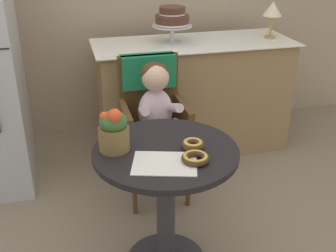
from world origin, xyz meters
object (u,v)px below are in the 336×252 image
Objects in this scene: donut_mid at (195,158)px; table_lamp at (273,10)px; wicker_chair at (152,105)px; flower_vase at (114,129)px; seated_child at (157,108)px; donut_front at (193,144)px; cafe_table at (166,186)px; tiered_cake_stand at (172,19)px.

table_lamp reaches higher than donut_mid.
wicker_chair reaches higher than flower_vase.
seated_child is 0.63m from donut_front.
cafe_table is 0.99× the size of seated_child.
donut_mid reaches higher than cafe_table.
table_lamp is at bearing 47.27° from cafe_table.
wicker_chair is 4.19× the size of flower_vase.
donut_front is 1.39m from tiered_cake_stand.
tiered_cake_stand is (0.27, 1.45, 0.34)m from donut_mid.
table_lamp is (1.08, 0.51, 0.48)m from wicker_chair.
flower_vase is 1.41m from tiered_cake_stand.
donut_mid is (0.01, -0.75, 0.06)m from seated_child.
tiered_cake_stand is (0.62, 1.24, 0.25)m from flower_vase.
donut_front is 0.50× the size of flower_vase.
table_lamp is (1.41, 1.21, 0.29)m from flower_vase.
flower_vase is 1.88m from table_lamp.
table_lamp is (1.04, 1.30, 0.37)m from donut_front.
wicker_chair is 0.92m from donut_mid.
donut_mid is 1.82m from table_lamp.
table_lamp reaches higher than cafe_table.
flower_vase is (-0.24, 0.06, 0.32)m from cafe_table.
tiered_cake_stand is (0.38, 1.30, 0.57)m from cafe_table.
cafe_table is at bearing -13.75° from flower_vase.
donut_mid is at bearing -55.72° from cafe_table.
donut_front is at bearing -128.81° from table_lamp.
table_lamp reaches higher than seated_child.
seated_child is 1.34m from table_lamp.
donut_front is 1.70m from table_lamp.
seated_child is at bearing -94.92° from wicker_chair.
donut_front is at bearing -86.57° from seated_child.
flower_vase is 0.76× the size of tiered_cake_stand.
seated_child is 2.42× the size of tiered_cake_stand.
flower_vase is at bearing -116.36° from tiered_cake_stand.
cafe_table is at bearing -132.73° from table_lamp.
wicker_chair is at bearing 90.00° from seated_child.
donut_front is at bearing -11.56° from cafe_table.
cafe_table is at bearing 124.28° from donut_mid.
cafe_table is at bearing -101.88° from wicker_chair.
donut_mid is 1.52m from tiered_cake_stand.
donut_front is 0.38× the size of tiered_cake_stand.
donut_mid is at bearing -102.20° from donut_front.
flower_vase is at bearing 167.02° from donut_front.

